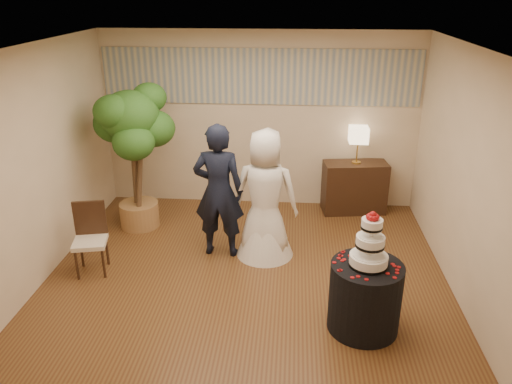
# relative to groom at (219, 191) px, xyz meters

# --- Properties ---
(floor) EXTENTS (5.00, 5.00, 0.00)m
(floor) POSITION_rel_groom_xyz_m (0.41, -0.72, -0.91)
(floor) COLOR brown
(floor) RESTS_ON ground
(ceiling) EXTENTS (5.00, 5.00, 0.00)m
(ceiling) POSITION_rel_groom_xyz_m (0.41, -0.72, 1.89)
(ceiling) COLOR white
(ceiling) RESTS_ON wall_back
(wall_back) EXTENTS (5.00, 0.06, 2.80)m
(wall_back) POSITION_rel_groom_xyz_m (0.41, 1.78, 0.49)
(wall_back) COLOR beige
(wall_back) RESTS_ON ground
(wall_front) EXTENTS (5.00, 0.06, 2.80)m
(wall_front) POSITION_rel_groom_xyz_m (0.41, -3.22, 0.49)
(wall_front) COLOR beige
(wall_front) RESTS_ON ground
(wall_left) EXTENTS (0.06, 5.00, 2.80)m
(wall_left) POSITION_rel_groom_xyz_m (-2.09, -0.72, 0.49)
(wall_left) COLOR beige
(wall_left) RESTS_ON ground
(wall_right) EXTENTS (0.06, 5.00, 2.80)m
(wall_right) POSITION_rel_groom_xyz_m (2.91, -0.72, 0.49)
(wall_right) COLOR beige
(wall_right) RESTS_ON ground
(mural_border) EXTENTS (4.90, 0.02, 0.85)m
(mural_border) POSITION_rel_groom_xyz_m (0.41, 1.76, 1.19)
(mural_border) COLOR #9EA194
(mural_border) RESTS_ON wall_back
(groom) EXTENTS (0.68, 0.46, 1.82)m
(groom) POSITION_rel_groom_xyz_m (0.00, 0.00, 0.00)
(groom) COLOR black
(groom) RESTS_ON floor
(bride) EXTENTS (0.94, 0.86, 1.76)m
(bride) POSITION_rel_groom_xyz_m (0.61, 0.01, -0.03)
(bride) COLOR white
(bride) RESTS_ON floor
(cake_table) EXTENTS (0.76, 0.76, 0.76)m
(cake_table) POSITION_rel_groom_xyz_m (1.75, -1.49, -0.53)
(cake_table) COLOR black
(cake_table) RESTS_ON floor
(wedding_cake) EXTENTS (0.40, 0.40, 0.61)m
(wedding_cake) POSITION_rel_groom_xyz_m (1.75, -1.49, 0.16)
(wedding_cake) COLOR white
(wedding_cake) RESTS_ON cake_table
(console) EXTENTS (1.04, 0.57, 0.82)m
(console) POSITION_rel_groom_xyz_m (1.95, 1.52, -0.50)
(console) COLOR #321E12
(console) RESTS_ON floor
(table_lamp) EXTENTS (0.29, 0.29, 0.58)m
(table_lamp) POSITION_rel_groom_xyz_m (1.95, 1.52, 0.20)
(table_lamp) COLOR beige
(table_lamp) RESTS_ON console
(ficus_tree) EXTENTS (1.09, 1.09, 2.18)m
(ficus_tree) POSITION_rel_groom_xyz_m (-1.34, 0.73, 0.18)
(ficus_tree) COLOR #2C5E1D
(ficus_tree) RESTS_ON floor
(side_chair) EXTENTS (0.50, 0.52, 0.91)m
(side_chair) POSITION_rel_groom_xyz_m (-1.55, -0.62, -0.46)
(side_chair) COLOR #321E12
(side_chair) RESTS_ON floor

